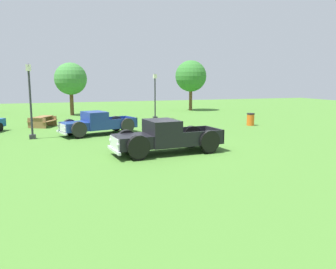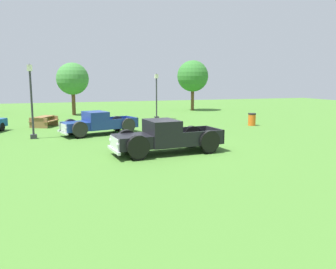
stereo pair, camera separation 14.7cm
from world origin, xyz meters
name	(u,v)px [view 1 (the left image)]	position (x,y,z in m)	size (l,w,h in m)	color
ground_plane	(182,150)	(0.00, 0.00, 0.00)	(80.00, 80.00, 0.00)	#477A2D
pickup_truck_foreground	(161,138)	(-1.25, -0.38, 0.77)	(5.43, 2.47, 1.61)	black
pickup_truck_behind_left	(94,124)	(-3.57, 6.39, 0.71)	(5.13, 3.04, 1.48)	navy
lamp_post_near	(30,100)	(-7.22, 6.04, 2.31)	(0.36, 0.36, 4.40)	#2D2D33
lamp_post_far	(155,95)	(2.59, 13.54, 2.11)	(0.36, 0.36, 4.02)	#2D2D33
picnic_table	(42,120)	(-6.76, 11.44, 0.49)	(2.15, 2.28, 0.78)	olive
trash_can	(251,119)	(8.34, 7.19, 0.48)	(0.59, 0.59, 0.95)	orange
oak_tree_east	(71,79)	(-4.18, 19.67, 3.55)	(3.13, 3.13, 5.14)	brown
oak_tree_west	(191,76)	(9.00, 20.89, 3.86)	(3.51, 3.51, 5.64)	brown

